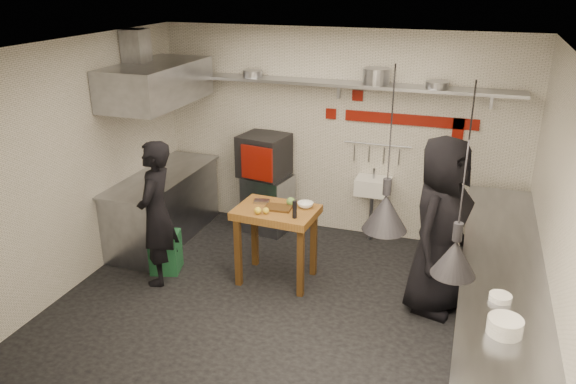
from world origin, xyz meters
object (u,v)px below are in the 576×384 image
(green_bin, at_px, (166,252))
(combi_oven, at_px, (264,155))
(oven_stand, at_px, (268,203))
(chef_right, at_px, (440,226))
(chef_left, at_px, (157,214))
(prep_table, at_px, (276,245))

(green_bin, bearing_deg, combi_oven, 65.72)
(oven_stand, bearing_deg, chef_right, -18.32)
(chef_left, relative_size, chef_right, 0.88)
(combi_oven, xyz_separation_m, prep_table, (0.66, -1.34, -0.63))
(oven_stand, height_order, green_bin, oven_stand)
(chef_left, bearing_deg, prep_table, 98.59)
(chef_right, bearing_deg, chef_left, 116.43)
(green_bin, bearing_deg, chef_right, 3.98)
(combi_oven, height_order, green_bin, combi_oven)
(prep_table, height_order, chef_right, chef_right)
(oven_stand, xyz_separation_m, green_bin, (-0.78, -1.53, -0.15))
(oven_stand, height_order, prep_table, prep_table)
(prep_table, bearing_deg, chef_right, 3.10)
(combi_oven, bearing_deg, oven_stand, -23.11)
(combi_oven, xyz_separation_m, green_bin, (-0.71, -1.57, -0.84))
(oven_stand, distance_m, green_bin, 1.72)
(green_bin, relative_size, chef_right, 0.26)
(green_bin, height_order, prep_table, prep_table)
(combi_oven, xyz_separation_m, chef_right, (2.48, -1.35, -0.11))
(green_bin, xyz_separation_m, prep_table, (1.37, 0.23, 0.21))
(prep_table, distance_m, chef_left, 1.43)
(chef_left, bearing_deg, chef_right, 87.60)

